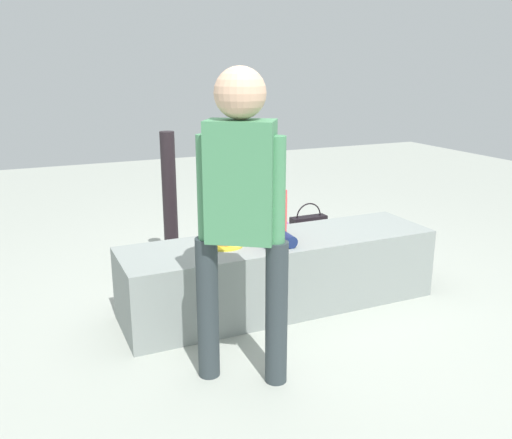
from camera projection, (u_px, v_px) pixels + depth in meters
ground_plane at (280, 305)px, 3.60m from camera, size 12.00×12.00×0.00m
concrete_ledge at (280, 273)px, 3.54m from camera, size 2.04×0.55×0.46m
child_seated at (269, 207)px, 3.39m from camera, size 0.28×0.32×0.48m
adult_standing at (241, 202)px, 2.52m from camera, size 0.39×0.33×1.52m
cake_plate at (225, 243)px, 3.33m from camera, size 0.22×0.22×0.07m
gift_bag at (276, 239)px, 4.48m from camera, size 0.18×0.08×0.33m
railing_post at (171, 218)px, 4.22m from camera, size 0.36×0.36×1.05m
water_bottle_near_gift at (223, 240)px, 4.64m from camera, size 0.06×0.06×0.21m
party_cup_red at (226, 273)px, 4.01m from camera, size 0.09×0.09×0.11m
handbag_black_leather at (308, 229)px, 4.82m from camera, size 0.33×0.10×0.37m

